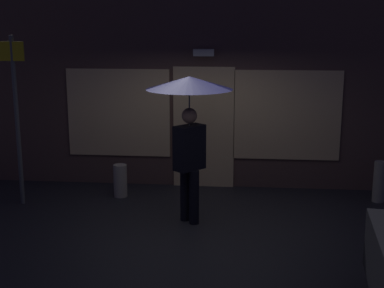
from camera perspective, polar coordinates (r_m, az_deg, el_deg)
name	(u,v)px	position (r m, az deg, el deg)	size (l,w,h in m)	color
ground_plane	(192,230)	(7.97, 0.05, -9.08)	(18.00, 18.00, 0.00)	#26262B
building_facade	(205,85)	(9.80, 1.33, 6.21)	(10.20, 0.48, 3.73)	brown
person_with_umbrella	(189,106)	(7.83, -0.28, 4.07)	(1.26, 1.26, 2.21)	black
street_sign_post	(16,112)	(9.15, -18.09, 3.26)	(0.40, 0.07, 2.77)	#595B60
sidewalk_bollard	(120,181)	(9.43, -7.59, -3.86)	(0.23, 0.23, 0.57)	#B2A899
sidewalk_bollard_2	(379,182)	(9.60, 19.21, -3.78)	(0.20, 0.20, 0.70)	#9E998E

